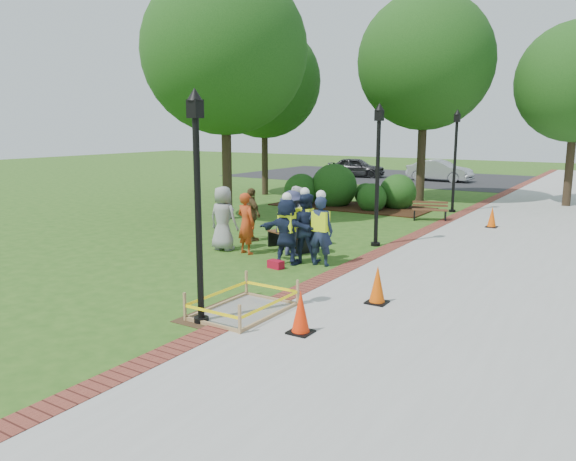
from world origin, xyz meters
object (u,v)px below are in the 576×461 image
Objects in this scene: wet_concrete_pad at (243,302)px; lamp_near at (198,190)px; cone_front at (301,313)px; bench_near at (289,241)px; hivis_worker_c at (305,226)px; hivis_worker_a at (287,229)px; hivis_worker_b at (321,229)px.

lamp_near is at bearing -113.03° from wet_concrete_pad.
bench_near is at bearing 124.10° from cone_front.
bench_near is at bearing 138.38° from hivis_worker_c.
hivis_worker_c is at bearing 105.05° from wet_concrete_pad.
lamp_near reaches higher than cone_front.
hivis_worker_a reaches higher than bench_near.
hivis_worker_b reaches higher than hivis_worker_a.
cone_front is 4.99m from hivis_worker_b.
cone_front reaches higher than wet_concrete_pad.
lamp_near is (-1.87, -0.48, 2.10)m from cone_front.
wet_concrete_pad is at bearing -74.95° from hivis_worker_c.
hivis_worker_b reaches higher than bench_near.
lamp_near is (-0.36, -0.84, 2.25)m from wet_concrete_pad.
lamp_near is at bearing -165.65° from cone_front.
bench_near is at bearing 113.50° from wet_concrete_pad.
wet_concrete_pad is 4.23m from hivis_worker_b.
wet_concrete_pad is 1.16× the size of hivis_worker_c.
bench_near is 6.78m from lamp_near.
hivis_worker_c reaches higher than hivis_worker_b.
hivis_worker_b is at bearing 98.10° from wet_concrete_pad.
hivis_worker_c is at bearing 120.01° from cone_front.
hivis_worker_c is (0.27, 0.47, 0.04)m from hivis_worker_a.
cone_front is at bearing -59.99° from hivis_worker_c.
hivis_worker_a is 0.95× the size of hivis_worker_c.
hivis_worker_c reaches higher than cone_front.
lamp_near reaches higher than wet_concrete_pad.
hivis_worker_b is 0.57m from hivis_worker_c.
cone_front is 5.10m from hivis_worker_a.
hivis_worker_c is at bearing -41.62° from bench_near.
bench_near is at bearing 120.74° from hivis_worker_a.
hivis_worker_b is (-0.59, 4.12, 0.74)m from wet_concrete_pad.
lamp_near is 2.12× the size of hivis_worker_c.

